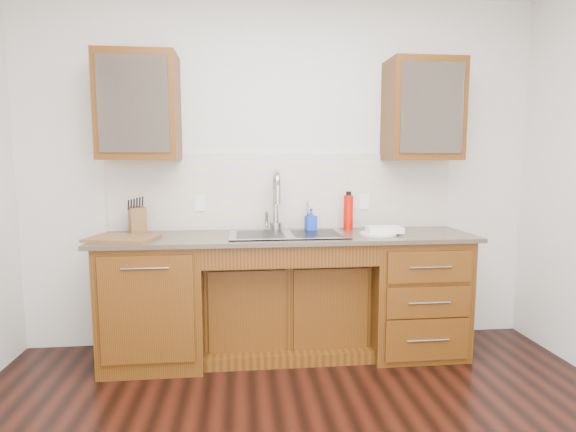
{
  "coord_description": "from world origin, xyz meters",
  "views": [
    {
      "loc": [
        -0.34,
        -1.78,
        1.43
      ],
      "look_at": [
        0.0,
        1.4,
        1.05
      ],
      "focal_mm": 28.0,
      "sensor_mm": 36.0,
      "label": 1
    }
  ],
  "objects": [
    {
      "name": "wall_back",
      "position": [
        0.0,
        1.8,
        1.35
      ],
      "size": [
        4.0,
        0.1,
        2.7
      ],
      "primitive_type": "cube",
      "color": "silver",
      "rests_on": "ground"
    },
    {
      "name": "base_cabinet_left",
      "position": [
        -0.95,
        1.44,
        0.44
      ],
      "size": [
        0.7,
        0.62,
        0.88
      ],
      "primitive_type": "cube",
      "color": "#593014",
      "rests_on": "ground"
    },
    {
      "name": "base_cabinet_center",
      "position": [
        0.0,
        1.53,
        0.35
      ],
      "size": [
        1.2,
        0.44,
        0.7
      ],
      "primitive_type": "cube",
      "color": "#593014",
      "rests_on": "ground"
    },
    {
      "name": "base_cabinet_right",
      "position": [
        0.95,
        1.44,
        0.44
      ],
      "size": [
        0.7,
        0.62,
        0.88
      ],
      "primitive_type": "cube",
      "color": "#593014",
      "rests_on": "ground"
    },
    {
      "name": "countertop",
      "position": [
        0.0,
        1.43,
        0.9
      ],
      "size": [
        2.7,
        0.65,
        0.03
      ],
      "primitive_type": "cube",
      "color": "#84705B",
      "rests_on": "base_cabinet_left"
    },
    {
      "name": "backsplash",
      "position": [
        0.0,
        1.74,
        1.21
      ],
      "size": [
        2.7,
        0.02,
        0.59
      ],
      "primitive_type": "cube",
      "color": "beige",
      "rests_on": "wall_back"
    },
    {
      "name": "sink",
      "position": [
        0.0,
        1.41,
        0.83
      ],
      "size": [
        0.84,
        0.46,
        0.19
      ],
      "primitive_type": "cube",
      "color": "#9E9EA5",
      "rests_on": "countertop"
    },
    {
      "name": "faucet",
      "position": [
        -0.07,
        1.64,
        1.11
      ],
      "size": [
        0.04,
        0.04,
        0.4
      ],
      "primitive_type": "cylinder",
      "color": "#999993",
      "rests_on": "countertop"
    },
    {
      "name": "filter_tap",
      "position": [
        0.18,
        1.65,
        1.03
      ],
      "size": [
        0.02,
        0.02,
        0.24
      ],
      "primitive_type": "cylinder",
      "color": "#999993",
      "rests_on": "countertop"
    },
    {
      "name": "upper_cabinet_left",
      "position": [
        -1.05,
        1.58,
        1.83
      ],
      "size": [
        0.55,
        0.34,
        0.75
      ],
      "primitive_type": "cube",
      "color": "#593014",
      "rests_on": "wall_back"
    },
    {
      "name": "upper_cabinet_right",
      "position": [
        1.05,
        1.58,
        1.83
      ],
      "size": [
        0.55,
        0.34,
        0.75
      ],
      "primitive_type": "cube",
      "color": "#593014",
      "rests_on": "wall_back"
    },
    {
      "name": "outlet_left",
      "position": [
        -0.65,
        1.73,
        1.12
      ],
      "size": [
        0.08,
        0.01,
        0.12
      ],
      "primitive_type": "cube",
      "color": "white",
      "rests_on": "backsplash"
    },
    {
      "name": "outlet_right",
      "position": [
        0.65,
        1.73,
        1.12
      ],
      "size": [
        0.08,
        0.01,
        0.12
      ],
      "primitive_type": "cube",
      "color": "white",
      "rests_on": "backsplash"
    },
    {
      "name": "soap_bottle",
      "position": [
        0.19,
        1.57,
        1.0
      ],
      "size": [
        0.09,
        0.09,
        0.17
      ],
      "primitive_type": "imported",
      "rotation": [
        0.0,
        0.0,
        0.18
      ],
      "color": "#1539C3",
      "rests_on": "countertop"
    },
    {
      "name": "water_bottle",
      "position": [
        0.49,
        1.62,
        1.04
      ],
      "size": [
        0.07,
        0.07,
        0.27
      ],
      "primitive_type": "cylinder",
      "rotation": [
        0.0,
        0.0,
        0.03
      ],
      "color": "#CB0A00",
      "rests_on": "countertop"
    },
    {
      "name": "plate",
      "position": [
        0.65,
        1.35,
        0.92
      ],
      "size": [
        0.29,
        0.29,
        0.01
      ],
      "primitive_type": "cylinder",
      "rotation": [
        0.0,
        0.0,
        0.1
      ],
      "color": "silver",
      "rests_on": "countertop"
    },
    {
      "name": "dish_towel",
      "position": [
        0.71,
        1.38,
        0.94
      ],
      "size": [
        0.26,
        0.2,
        0.04
      ],
      "primitive_type": "cube",
      "rotation": [
        0.0,
        0.0,
        -0.07
      ],
      "color": "silver",
      "rests_on": "plate"
    },
    {
      "name": "knife_block",
      "position": [
        -1.09,
        1.59,
        1.01
      ],
      "size": [
        0.16,
        0.2,
        0.2
      ],
      "primitive_type": "cube",
      "rotation": [
        0.0,
        0.0,
        0.35
      ],
      "color": "#A57948",
      "rests_on": "countertop"
    },
    {
      "name": "cutting_board",
      "position": [
        -1.14,
        1.34,
        0.92
      ],
      "size": [
        0.5,
        0.4,
        0.02
      ],
      "primitive_type": "cube",
      "rotation": [
        0.0,
        0.0,
        -0.24
      ],
      "color": "#A47247",
      "rests_on": "countertop"
    },
    {
      "name": "cup_left_a",
      "position": [
        -1.2,
        1.58,
        1.78
      ],
      "size": [
        0.16,
        0.16,
        0.1
      ],
      "primitive_type": "imported",
      "rotation": [
        0.0,
        0.0,
        0.31
      ],
      "color": "white",
      "rests_on": "upper_cabinet_left"
    },
    {
      "name": "cup_left_b",
      "position": [
        -0.93,
        1.58,
        1.77
      ],
      "size": [
        0.13,
        0.13,
        0.09
      ],
      "primitive_type": "imported",
      "rotation": [
        0.0,
        0.0,
        -0.33
      ],
      "color": "white",
      "rests_on": "upper_cabinet_left"
    },
    {
      "name": "cup_right_a",
      "position": [
        0.98,
        1.58,
        1.77
      ],
      "size": [
        0.13,
        0.13,
        0.1
      ],
      "primitive_type": "imported",
      "rotation": [
        0.0,
        0.0,
        -0.06
      ],
      "color": "silver",
      "rests_on": "upper_cabinet_right"
    },
    {
      "name": "cup_right_b",
      "position": [
        1.13,
        1.58,
        1.77
      ],
      "size": [
        0.09,
        0.09,
        0.08
      ],
      "primitive_type": "imported",
      "rotation": [
        0.0,
        0.0,
        0.01
      ],
      "color": "white",
      "rests_on": "upper_cabinet_right"
    }
  ]
}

